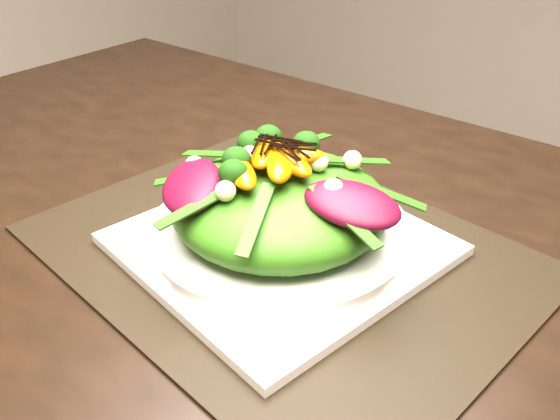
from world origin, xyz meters
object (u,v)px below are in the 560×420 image
Objects in this scene: orange_segment at (285,155)px; dining_table at (355,346)px; placemat at (280,250)px; plate_base at (280,244)px; salad_bowl at (280,232)px; lettuce_mound at (280,204)px.

dining_table is at bearing -25.93° from orange_segment.
placemat is 1.74× the size of plate_base.
salad_bowl is at bearing -64.61° from orange_segment.
placemat is 0.02m from salad_bowl.
lettuce_mound is 0.04m from orange_segment.
dining_table is at bearing -20.58° from plate_base.
dining_table reaches higher than orange_segment.
dining_table reaches higher than lettuce_mound.
salad_bowl is at bearing 0.00° from plate_base.
lettuce_mound reaches higher than plate_base.
lettuce_mound is at bearing -64.61° from orange_segment.
orange_segment is at bearing 115.39° from plate_base.
lettuce_mound is at bearing 0.00° from plate_base.
salad_bowl is at bearing 180.00° from placemat.
orange_segment reaches higher than lettuce_mound.
plate_base is at bearing -64.61° from orange_segment.
dining_table is at bearing -20.58° from lettuce_mound.
orange_segment is at bearing 154.07° from dining_table.
dining_table is 8.12× the size of lettuce_mound.
plate_base is at bearing 180.00° from lettuce_mound.
placemat is at bearing 0.00° from lettuce_mound.
orange_segment reaches higher than salad_bowl.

